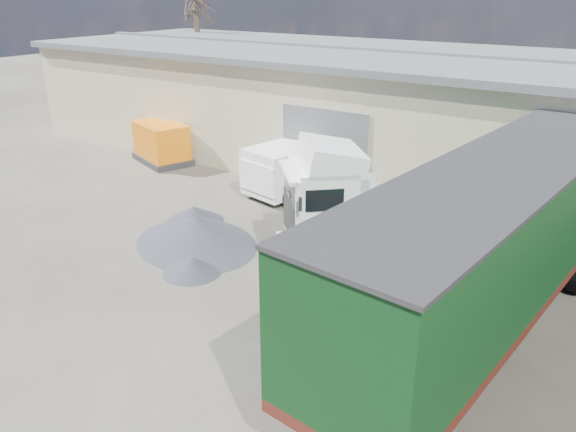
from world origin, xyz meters
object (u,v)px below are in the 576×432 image
Objects in this scene: panel_van at (298,166)px; orange_skip at (162,145)px; tractor_unit at (348,214)px; box_trailer at (498,233)px.

orange_skip is at bearing -166.10° from panel_van.
tractor_unit is at bearing -0.02° from orange_skip.
tractor_unit is 7.09m from panel_van.
tractor_unit is 13.84m from orange_skip.
tractor_unit is 5.02m from box_trailer.
orange_skip is at bearing 167.23° from box_trailer.
panel_van reaches higher than orange_skip.
box_trailer is at bearing 1.06° from orange_skip.
tractor_unit is 0.43× the size of box_trailer.
box_trailer is 3.79× the size of orange_skip.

